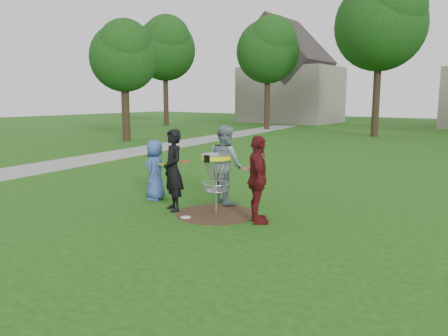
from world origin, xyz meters
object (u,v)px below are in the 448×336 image
Objects in this scene: player_blue at (155,170)px; player_grey at (226,164)px; player_black at (173,170)px; player_maroon at (258,180)px; disc_golf_basket at (216,169)px.

player_blue is 1.82m from player_grey.
player_blue is 0.79× the size of player_grey.
player_black is 0.97× the size of player_grey.
player_black reaches higher than player_maroon.
player_black is 1.35× the size of disc_golf_basket.
player_grey reaches higher than disc_golf_basket.
player_grey is 1.86m from player_maroon.
player_maroon is at bearing -2.34° from disc_golf_basket.
player_black is at bearing 58.39° from player_maroon.
disc_golf_basket is (2.10, -0.24, 0.26)m from player_blue.
player_blue reaches higher than disc_golf_basket.
disc_golf_basket is at bearing 49.16° from player_maroon.
player_grey is at bearing 76.40° from player_blue.
player_maroon reaches higher than player_blue.
player_grey is 1.06× the size of player_maroon.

